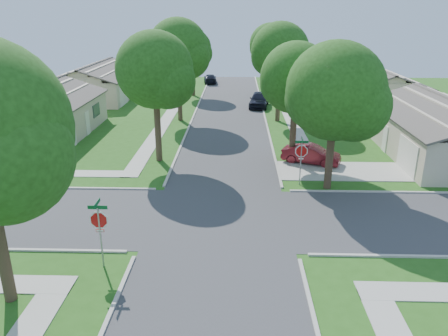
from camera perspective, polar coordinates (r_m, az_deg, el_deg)
ground at (r=22.73m, az=-0.52°, el=-6.49°), size 100.00×100.00×0.00m
road_ns at (r=22.73m, az=-0.52°, el=-6.48°), size 7.00×100.00×0.02m
sidewalk_ne at (r=47.71m, az=8.16°, el=7.56°), size 1.20×40.00×0.04m
sidewalk_nw at (r=47.92m, az=-6.63°, el=7.68°), size 1.20×40.00×0.04m
driveway at (r=30.07m, az=15.26°, el=-0.39°), size 8.80×3.60×0.05m
stop_sign_sw at (r=18.46m, az=-15.99°, el=-6.90°), size 1.05×0.80×2.98m
stop_sign_ne at (r=26.59m, az=10.06°, el=1.93°), size 1.05×0.80×2.98m
tree_e_near at (r=29.93m, az=9.46°, el=11.10°), size 4.97×4.80×8.28m
tree_e_mid at (r=41.70m, az=7.42°, el=14.50°), size 5.59×5.40×9.21m
tree_e_far at (r=54.63m, az=6.13°, el=15.53°), size 5.17×5.00×8.72m
tree_w_near at (r=30.11m, az=-8.91°, el=12.09°), size 5.38×5.20×8.97m
tree_w_mid at (r=41.85m, az=-5.93°, el=14.90°), size 5.80×5.60×9.56m
tree_w_far at (r=54.81m, az=-4.10°, el=15.11°), size 4.76×4.60×8.04m
tree_ne_corner at (r=25.55m, az=14.43°, el=9.13°), size 5.80×5.60×8.66m
house_ne_near at (r=35.85m, az=26.80°, el=3.91°), size 8.42×13.60×4.23m
house_ne_far at (r=52.31m, az=18.87°, el=9.46°), size 8.42×13.60×4.23m
house_nw_near at (r=40.07m, az=-23.22°, el=5.95°), size 8.42×13.60×4.23m
house_nw_far at (r=55.64m, az=-16.10°, el=10.32°), size 8.42×13.60×4.23m
car_driveway at (r=30.97m, az=11.30°, el=1.78°), size 4.23×2.79×1.32m
car_curb_east at (r=48.73m, az=4.60°, el=8.92°), size 2.57×5.04×1.64m
car_curb_west at (r=65.00m, az=-1.82°, el=11.59°), size 2.12×4.47×1.26m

